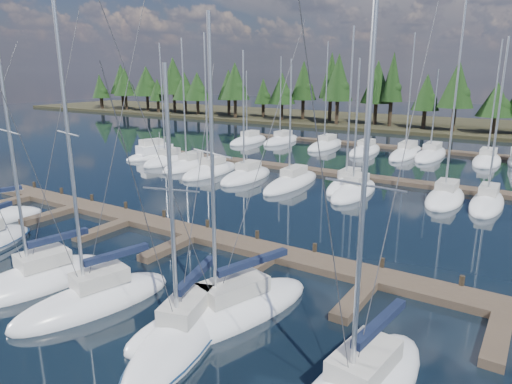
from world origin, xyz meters
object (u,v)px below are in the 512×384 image
Objects in this scene: front_sailboat_2 at (38,279)px; front_sailboat_3 at (95,300)px; main_dock at (192,237)px; front_sailboat_5 at (226,312)px; front_sailboat_4 at (183,333)px; motor_yacht_left at (155,154)px.

front_sailboat_3 is at bearing 1.60° from front_sailboat_2.
main_dock is 9.24m from front_sailboat_3.
front_sailboat_5 reaches higher than main_dock.
front_sailboat_2 is at bearing -178.22° from front_sailboat_4.
front_sailboat_4 is (5.30, 0.18, -0.04)m from front_sailboat_3.
front_sailboat_2 reaches higher than main_dock.
front_sailboat_5 is (7.58, -6.58, 0.08)m from main_dock.
front_sailboat_5 is (0.46, 2.30, 0.00)m from front_sailboat_4.
front_sailboat_3 reaches higher than front_sailboat_4.
main_dock is at bearing 139.03° from front_sailboat_5.
motor_yacht_left is at bearing 139.25° from front_sailboat_5.
front_sailboat_3 is (1.81, -9.06, 0.11)m from main_dock.
main_dock is 9.50m from front_sailboat_2.
front_sailboat_2 reaches higher than motor_yacht_left.
front_sailboat_2 is (-2.44, -9.18, 0.09)m from main_dock.
front_sailboat_2 is 4.26m from front_sailboat_3.
main_dock is 3.06× the size of front_sailboat_2.
main_dock is at bearing 128.71° from front_sailboat_4.
motor_yacht_left is (-29.90, 28.46, 0.16)m from front_sailboat_4.
front_sailboat_2 is at bearing -165.48° from front_sailboat_5.
front_sailboat_4 is at bearing 1.92° from front_sailboat_3.
front_sailboat_5 is at bearing 14.52° from front_sailboat_2.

